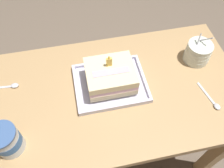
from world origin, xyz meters
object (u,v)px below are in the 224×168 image
object	(u,v)px
birthday_cake	(110,76)
ice_cream_tub	(6,140)
serving_spoon_by_bowls	(10,86)
bowl_stack	(198,52)
serving_spoon_near_tray	(214,103)
foil_tray	(110,84)

from	to	relation	value
birthday_cake	ice_cream_tub	bearing A→B (deg)	-154.52
ice_cream_tub	serving_spoon_by_bowls	size ratio (longest dim) A/B	0.76
bowl_stack	ice_cream_tub	bearing A→B (deg)	-162.75
birthday_cake	serving_spoon_near_tray	world-z (taller)	birthday_cake
birthday_cake	serving_spoon_by_bowls	world-z (taller)	birthday_cake
birthday_cake	serving_spoon_near_tray	size ratio (longest dim) A/B	1.33
birthday_cake	bowl_stack	size ratio (longest dim) A/B	1.36
serving_spoon_by_bowls	bowl_stack	bearing A→B (deg)	-1.09
ice_cream_tub	serving_spoon_near_tray	xyz separation A→B (m)	(0.82, 0.02, -0.06)
serving_spoon_near_tray	serving_spoon_by_bowls	xyz separation A→B (m)	(-0.84, 0.26, 0.00)
foil_tray	bowl_stack	world-z (taller)	bowl_stack
birthday_cake	bowl_stack	xyz separation A→B (m)	(0.43, 0.06, -0.02)
foil_tray	serving_spoon_by_bowls	world-z (taller)	foil_tray
foil_tray	bowl_stack	size ratio (longest dim) A/B	2.10
bowl_stack	serving_spoon_near_tray	world-z (taller)	bowl_stack
birthday_cake	serving_spoon_near_tray	distance (m)	0.45
serving_spoon_by_bowls	foil_tray	bearing A→B (deg)	-10.44
foil_tray	serving_spoon_near_tray	xyz separation A→B (m)	(0.41, -0.18, -0.00)
birthday_cake	foil_tray	bearing A→B (deg)	-90.00
foil_tray	serving_spoon_by_bowls	distance (m)	0.44
bowl_stack	ice_cream_tub	xyz separation A→B (m)	(-0.84, -0.26, 0.01)
birthday_cake	ice_cream_tub	xyz separation A→B (m)	(-0.42, -0.20, -0.01)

